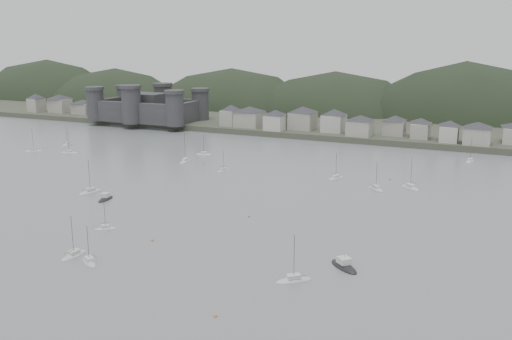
% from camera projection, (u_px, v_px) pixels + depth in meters
% --- Properties ---
extents(ground, '(900.00, 900.00, 0.00)m').
position_uv_depth(ground, '(117.00, 264.00, 125.69)').
color(ground, slate).
rests_on(ground, ground).
extents(far_shore_land, '(900.00, 250.00, 3.00)m').
position_uv_depth(far_shore_land, '(388.00, 111.00, 386.00)').
color(far_shore_land, '#383D2D').
rests_on(far_shore_land, ground).
extents(forested_ridge, '(851.55, 103.94, 102.57)m').
position_uv_depth(forested_ridge, '(387.00, 135.00, 364.31)').
color(forested_ridge, black).
rests_on(forested_ridge, ground).
extents(castle, '(66.00, 43.00, 20.00)m').
position_uv_depth(castle, '(148.00, 107.00, 331.20)').
color(castle, '#323235').
rests_on(castle, far_shore_land).
extents(waterfront_town, '(451.48, 28.46, 12.92)m').
position_uv_depth(waterfront_town, '(447.00, 128.00, 265.00)').
color(waterfront_town, '#A29E94').
rests_on(waterfront_town, far_shore_land).
extents(moored_fleet, '(230.73, 177.98, 12.99)m').
position_uv_depth(moored_fleet, '(168.00, 185.00, 193.87)').
color(moored_fleet, beige).
rests_on(moored_fleet, ground).
extents(motor_launch_near, '(9.01, 8.41, 4.15)m').
position_uv_depth(motor_launch_near, '(344.00, 266.00, 123.49)').
color(motor_launch_near, black).
rests_on(motor_launch_near, ground).
extents(motor_launch_far, '(4.03, 8.10, 3.85)m').
position_uv_depth(motor_launch_far, '(106.00, 199.00, 176.34)').
color(motor_launch_far, black).
rests_on(motor_launch_far, ground).
extents(mooring_buoys, '(181.54, 117.62, 0.70)m').
position_uv_depth(mooring_buoys, '(245.00, 212.00, 162.83)').
color(mooring_buoys, '#C57A41').
rests_on(mooring_buoys, ground).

